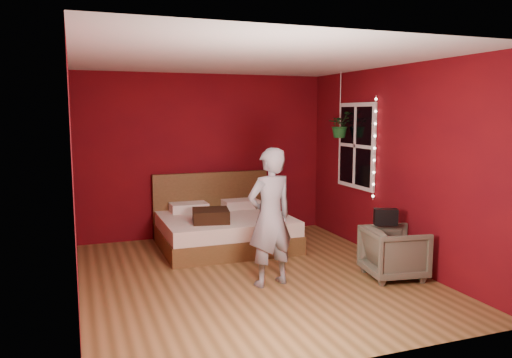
# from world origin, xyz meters

# --- Properties ---
(floor) EXTENTS (4.50, 4.50, 0.00)m
(floor) POSITION_xyz_m (0.00, 0.00, 0.00)
(floor) COLOR olive
(floor) RESTS_ON ground
(room_walls) EXTENTS (4.04, 4.54, 2.62)m
(room_walls) POSITION_xyz_m (0.00, 0.00, 1.68)
(room_walls) COLOR maroon
(room_walls) RESTS_ON ground
(window) EXTENTS (0.05, 0.97, 1.27)m
(window) POSITION_xyz_m (1.97, 0.90, 1.50)
(window) COLOR white
(window) RESTS_ON room_walls
(fairy_lights) EXTENTS (0.04, 0.04, 1.45)m
(fairy_lights) POSITION_xyz_m (1.94, 0.37, 1.50)
(fairy_lights) COLOR silver
(fairy_lights) RESTS_ON room_walls
(bed) EXTENTS (1.88, 1.60, 1.03)m
(bed) POSITION_xyz_m (0.08, 1.49, 0.27)
(bed) COLOR brown
(bed) RESTS_ON ground
(person) EXTENTS (0.65, 0.49, 1.60)m
(person) POSITION_xyz_m (0.10, -0.34, 0.80)
(person) COLOR gray
(person) RESTS_ON ground
(armchair) EXTENTS (0.77, 0.76, 0.62)m
(armchair) POSITION_xyz_m (1.60, -0.62, 0.31)
(armchair) COLOR #64644F
(armchair) RESTS_ON ground
(handbag) EXTENTS (0.31, 0.24, 0.20)m
(handbag) POSITION_xyz_m (1.59, -0.45, 0.72)
(handbag) COLOR black
(handbag) RESTS_ON armchair
(throw_pillow) EXTENTS (0.58, 0.58, 0.18)m
(throw_pillow) POSITION_xyz_m (-0.22, 1.10, 0.56)
(throw_pillow) COLOR black
(throw_pillow) RESTS_ON bed
(hanging_plant) EXTENTS (0.44, 0.41, 0.99)m
(hanging_plant) POSITION_xyz_m (1.80, 1.11, 1.81)
(hanging_plant) COLOR silver
(hanging_plant) RESTS_ON room_walls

